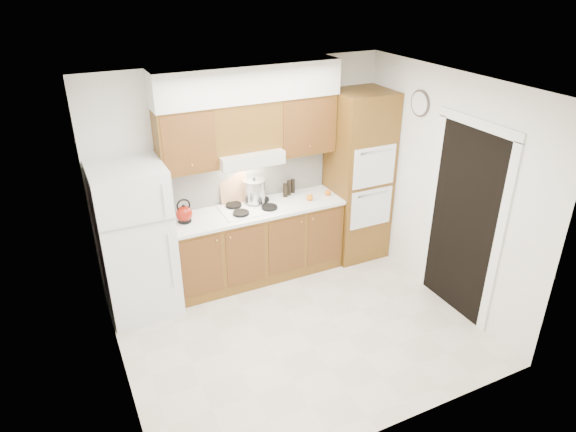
{
  "coord_description": "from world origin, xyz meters",
  "views": [
    {
      "loc": [
        -2.04,
        -3.94,
        3.56
      ],
      "look_at": [
        0.09,
        0.45,
        1.15
      ],
      "focal_mm": 32.0,
      "sensor_mm": 36.0,
      "label": 1
    }
  ],
  "objects_px": {
    "fridge": "(136,241)",
    "kettle": "(184,214)",
    "oven_cabinet": "(358,177)",
    "stock_pot": "(254,191)"
  },
  "relations": [
    {
      "from": "oven_cabinet",
      "to": "kettle",
      "type": "relative_size",
      "value": 11.77
    },
    {
      "from": "fridge",
      "to": "stock_pot",
      "type": "height_order",
      "value": "fridge"
    },
    {
      "from": "fridge",
      "to": "oven_cabinet",
      "type": "bearing_deg",
      "value": 0.7
    },
    {
      "from": "kettle",
      "to": "fridge",
      "type": "bearing_deg",
      "value": 167.52
    },
    {
      "from": "fridge",
      "to": "kettle",
      "type": "xyz_separation_m",
      "value": [
        0.57,
        0.06,
        0.18
      ]
    },
    {
      "from": "fridge",
      "to": "stock_pot",
      "type": "distance_m",
      "value": 1.5
    },
    {
      "from": "oven_cabinet",
      "to": "fridge",
      "type": "bearing_deg",
      "value": -179.3
    },
    {
      "from": "oven_cabinet",
      "to": "kettle",
      "type": "bearing_deg",
      "value": 179.41
    },
    {
      "from": "fridge",
      "to": "oven_cabinet",
      "type": "xyz_separation_m",
      "value": [
        2.85,
        0.03,
        0.24
      ]
    },
    {
      "from": "oven_cabinet",
      "to": "stock_pot",
      "type": "xyz_separation_m",
      "value": [
        -1.38,
        0.15,
        0.0
      ]
    }
  ]
}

